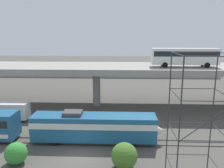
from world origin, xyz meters
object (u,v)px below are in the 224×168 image
at_px(service_truck_west, 9,111).
at_px(parked_car_4, 57,69).
at_px(train_locomotive, 100,126).
at_px(scaffolding_tower, 197,127).
at_px(parked_car_1, 177,70).
at_px(parked_car_3, 23,68).
at_px(transit_bus_on_overpass, 185,56).
at_px(parked_car_2, 66,70).
at_px(parked_car_0, 40,68).

height_order(service_truck_west, parked_car_4, service_truck_west).
bearing_deg(parked_car_4, train_locomotive, 111.34).
height_order(scaffolding_tower, parked_car_1, scaffolding_tower).
height_order(service_truck_west, scaffolding_tower, scaffolding_tower).
distance_m(train_locomotive, service_truck_west, 17.19).
relative_size(scaffolding_tower, parked_car_4, 2.99).
bearing_deg(train_locomotive, parked_car_3, 122.15).
bearing_deg(transit_bus_on_overpass, scaffolding_tower, 77.57).
xyz_separation_m(transit_bus_on_overpass, scaffolding_tower, (-5.47, -24.82, -3.45)).
distance_m(transit_bus_on_overpass, service_truck_west, 31.91).
bearing_deg(train_locomotive, scaffolding_tower, -49.98).
xyz_separation_m(parked_car_2, parked_car_3, (-16.50, 3.34, 0.00)).
relative_size(service_truck_west, parked_car_2, 1.64).
relative_size(parked_car_3, parked_car_4, 1.05).
bearing_deg(parked_car_2, parked_car_4, -30.50).
relative_size(transit_bus_on_overpass, parked_car_2, 2.89).
distance_m(transit_bus_on_overpass, scaffolding_tower, 25.65).
distance_m(train_locomotive, parked_car_3, 60.96).
relative_size(transit_bus_on_overpass, scaffolding_tower, 0.96).
xyz_separation_m(parked_car_1, parked_car_4, (-41.52, 0.30, 0.00)).
relative_size(transit_bus_on_overpass, parked_car_0, 2.59).
height_order(train_locomotive, parked_car_3, train_locomotive).
bearing_deg(parked_car_0, scaffolding_tower, -60.58).
bearing_deg(service_truck_west, parked_car_3, -69.34).
relative_size(train_locomotive, parked_car_1, 4.17).
relative_size(parked_car_1, parked_car_4, 0.98).
bearing_deg(parked_car_4, scaffolding_tower, 115.06).
bearing_deg(parked_car_1, parked_car_0, -1.69).
bearing_deg(parked_car_3, parked_car_4, 175.06).
bearing_deg(scaffolding_tower, service_truck_west, 144.32).
distance_m(service_truck_west, parked_car_3, 47.59).
bearing_deg(parked_car_1, parked_car_4, -0.41).
bearing_deg(parked_car_4, parked_car_0, -9.79).
distance_m(parked_car_2, parked_car_4, 4.42).
height_order(scaffolding_tower, parked_car_2, scaffolding_tower).
bearing_deg(train_locomotive, parked_car_4, 111.34).
bearing_deg(transit_bus_on_overpass, parked_car_4, -46.77).
relative_size(scaffolding_tower, parked_car_1, 3.04).
xyz_separation_m(parked_car_0, parked_car_3, (-6.20, -0.02, -0.00)).
distance_m(parked_car_1, parked_car_3, 54.24).
distance_m(transit_bus_on_overpass, parked_car_2, 46.06).
height_order(transit_bus_on_overpass, parked_car_4, transit_bus_on_overpass).
relative_size(parked_car_2, parked_car_4, 1.00).
relative_size(scaffolding_tower, parked_car_3, 2.84).
bearing_deg(service_truck_west, train_locomotive, 155.63).
bearing_deg(parked_car_2, transit_bus_on_overpass, 131.67).
height_order(parked_car_0, parked_car_3, same).
distance_m(service_truck_west, parked_car_4, 43.62).
distance_m(train_locomotive, transit_bus_on_overpass, 21.73).
relative_size(service_truck_west, parked_car_0, 1.47).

